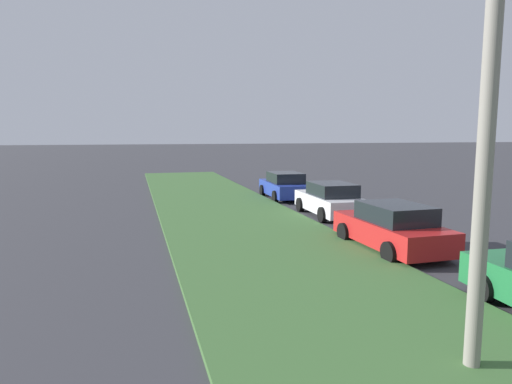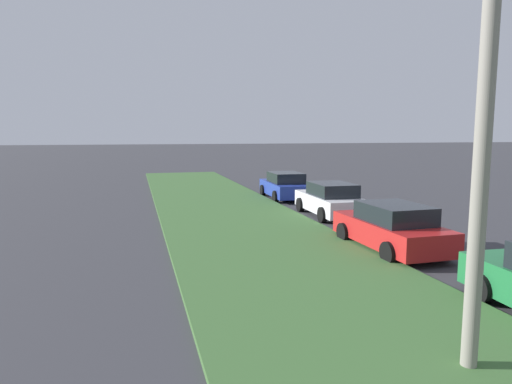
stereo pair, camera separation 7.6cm
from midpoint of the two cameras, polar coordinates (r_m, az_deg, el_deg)
grass_median at (r=11.64m, az=5.34°, el=-10.31°), size 60.00×6.00×0.12m
parked_car_red at (r=14.55m, az=16.66°, el=-4.33°), size 4.33×2.08×1.47m
parked_car_white at (r=19.94m, az=9.30°, el=-0.98°), size 4.34×2.10×1.47m
parked_car_blue at (r=24.92m, az=3.54°, el=0.78°), size 4.35×2.12×1.47m
streetlight at (r=7.52m, az=29.06°, el=12.50°), size 0.58×2.87×7.50m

